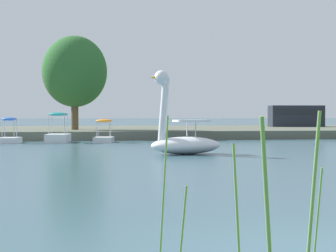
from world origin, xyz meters
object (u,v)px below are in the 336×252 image
(pedal_boat_blue, at_px, (9,136))
(parked_van, at_px, (296,115))
(pedal_boat_orange, at_px, (104,135))
(pedal_boat_teal, at_px, (58,134))
(swan_boat, at_px, (183,138))
(tree_sapling_by_fence, at_px, (75,72))

(pedal_boat_blue, distance_m, parked_van, 26.83)
(pedal_boat_orange, xyz_separation_m, parked_van, (17.28, 14.53, 1.14))
(pedal_boat_teal, bearing_deg, pedal_boat_orange, -5.50)
(swan_boat, bearing_deg, parked_van, 59.61)
(swan_boat, xyz_separation_m, pedal_boat_orange, (-2.58, 10.55, -0.25))
(swan_boat, relative_size, tree_sapling_by_fence, 0.51)
(pedal_boat_teal, distance_m, parked_van, 24.47)
(swan_boat, height_order, parked_van, swan_boat)
(pedal_boat_blue, xyz_separation_m, parked_van, (22.48, 14.60, 1.15))
(pedal_boat_orange, relative_size, tree_sapling_by_fence, 0.30)
(pedal_boat_orange, bearing_deg, tree_sapling_by_fence, 102.80)
(swan_boat, relative_size, pedal_boat_orange, 1.72)
(pedal_boat_teal, xyz_separation_m, pedal_boat_blue, (-2.64, -0.32, -0.11))
(pedal_boat_orange, height_order, pedal_boat_blue, pedal_boat_blue)
(swan_boat, xyz_separation_m, pedal_boat_blue, (-7.78, 10.47, -0.26))
(pedal_boat_orange, xyz_separation_m, tree_sapling_by_fence, (-1.61, 7.06, 4.12))
(pedal_boat_orange, relative_size, parked_van, 0.41)
(pedal_boat_blue, bearing_deg, swan_boat, -53.39)
(pedal_boat_orange, distance_m, tree_sapling_by_fence, 8.33)
(pedal_boat_blue, bearing_deg, pedal_boat_orange, 0.83)
(parked_van, bearing_deg, swan_boat, -120.39)
(swan_boat, relative_size, pedal_boat_blue, 1.74)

